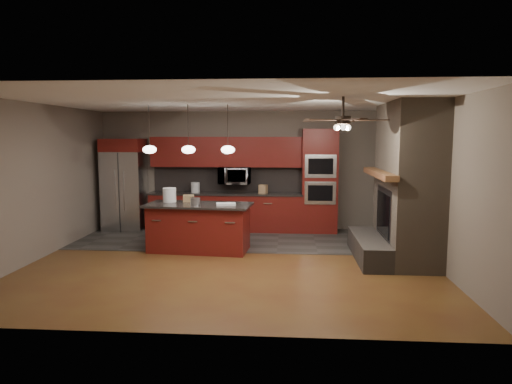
# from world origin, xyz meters

# --- Properties ---
(ground) EXTENTS (7.00, 7.00, 0.00)m
(ground) POSITION_xyz_m (0.00, 0.00, 0.00)
(ground) COLOR brown
(ground) RESTS_ON ground
(ceiling) EXTENTS (7.00, 6.00, 0.02)m
(ceiling) POSITION_xyz_m (0.00, 0.00, 2.80)
(ceiling) COLOR white
(ceiling) RESTS_ON back_wall
(back_wall) EXTENTS (7.00, 0.02, 2.80)m
(back_wall) POSITION_xyz_m (0.00, 3.00, 1.40)
(back_wall) COLOR #6B6256
(back_wall) RESTS_ON ground
(right_wall) EXTENTS (0.02, 6.00, 2.80)m
(right_wall) POSITION_xyz_m (3.50, 0.00, 1.40)
(right_wall) COLOR #6B6256
(right_wall) RESTS_ON ground
(left_wall) EXTENTS (0.02, 6.00, 2.80)m
(left_wall) POSITION_xyz_m (-3.50, 0.00, 1.40)
(left_wall) COLOR #6B6256
(left_wall) RESTS_ON ground
(slate_tile_patch) EXTENTS (7.00, 2.40, 0.01)m
(slate_tile_patch) POSITION_xyz_m (0.00, 1.80, 0.01)
(slate_tile_patch) COLOR #373532
(slate_tile_patch) RESTS_ON ground
(fireplace_column) EXTENTS (1.30, 2.10, 2.80)m
(fireplace_column) POSITION_xyz_m (3.04, 0.40, 1.30)
(fireplace_column) COLOR brown
(fireplace_column) RESTS_ON ground
(back_cabinetry) EXTENTS (3.59, 0.64, 2.20)m
(back_cabinetry) POSITION_xyz_m (-0.48, 2.74, 0.89)
(back_cabinetry) COLOR maroon
(back_cabinetry) RESTS_ON ground
(oven_tower) EXTENTS (0.80, 0.63, 2.38)m
(oven_tower) POSITION_xyz_m (1.70, 2.69, 1.19)
(oven_tower) COLOR maroon
(oven_tower) RESTS_ON ground
(microwave) EXTENTS (0.73, 0.41, 0.50)m
(microwave) POSITION_xyz_m (-0.27, 2.75, 1.30)
(microwave) COLOR silver
(microwave) RESTS_ON back_cabinetry
(refrigerator) EXTENTS (0.93, 0.75, 2.16)m
(refrigerator) POSITION_xyz_m (-2.87, 2.62, 1.08)
(refrigerator) COLOR silver
(refrigerator) RESTS_ON ground
(kitchen_island) EXTENTS (2.09, 1.09, 0.92)m
(kitchen_island) POSITION_xyz_m (-0.73, 0.74, 0.47)
(kitchen_island) COLOR maroon
(kitchen_island) RESTS_ON ground
(white_bucket) EXTENTS (0.34, 0.34, 0.28)m
(white_bucket) POSITION_xyz_m (-1.35, 0.96, 1.06)
(white_bucket) COLOR silver
(white_bucket) RESTS_ON kitchen_island
(paint_can) EXTENTS (0.23, 0.23, 0.13)m
(paint_can) POSITION_xyz_m (-0.78, 0.69, 0.98)
(paint_can) COLOR #A8A8AC
(paint_can) RESTS_ON kitchen_island
(paint_tray) EXTENTS (0.39, 0.30, 0.04)m
(paint_tray) POSITION_xyz_m (-0.19, 0.64, 0.94)
(paint_tray) COLOR silver
(paint_tray) RESTS_ON kitchen_island
(cardboard_box) EXTENTS (0.22, 0.18, 0.13)m
(cardboard_box) POSITION_xyz_m (-0.99, 1.04, 0.99)
(cardboard_box) COLOR olive
(cardboard_box) RESTS_ON kitchen_island
(counter_bucket) EXTENTS (0.23, 0.23, 0.24)m
(counter_bucket) POSITION_xyz_m (-1.20, 2.70, 1.02)
(counter_bucket) COLOR silver
(counter_bucket) RESTS_ON back_cabinetry
(counter_box) EXTENTS (0.22, 0.19, 0.20)m
(counter_box) POSITION_xyz_m (0.40, 2.65, 1.00)
(counter_box) COLOR #A67F55
(counter_box) RESTS_ON back_cabinetry
(pendant_left) EXTENTS (0.26, 0.26, 0.92)m
(pendant_left) POSITION_xyz_m (-1.65, 0.70, 1.96)
(pendant_left) COLOR black
(pendant_left) RESTS_ON ceiling
(pendant_center) EXTENTS (0.26, 0.26, 0.92)m
(pendant_center) POSITION_xyz_m (-0.90, 0.70, 1.96)
(pendant_center) COLOR black
(pendant_center) RESTS_ON ceiling
(pendant_right) EXTENTS (0.26, 0.26, 0.92)m
(pendant_right) POSITION_xyz_m (-0.15, 0.70, 1.96)
(pendant_right) COLOR black
(pendant_right) RESTS_ON ceiling
(ceiling_fan) EXTENTS (1.27, 1.33, 0.41)m
(ceiling_fan) POSITION_xyz_m (1.80, -0.80, 2.46)
(ceiling_fan) COLOR black
(ceiling_fan) RESTS_ON ceiling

